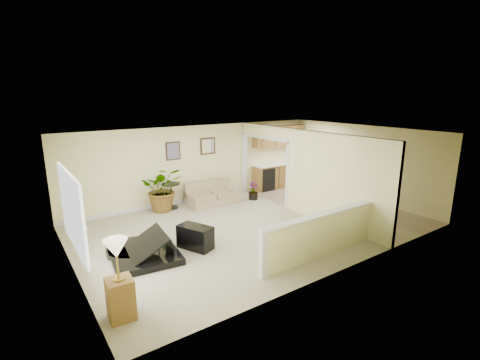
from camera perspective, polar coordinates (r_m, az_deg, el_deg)
floor at (r=9.57m, az=2.23°, el=-7.46°), size 9.00×9.00×0.00m
back_wall at (r=11.66m, az=-6.60°, el=2.78°), size 9.00×0.04×2.50m
front_wall at (r=7.13m, az=17.01°, el=-5.05°), size 9.00×0.04×2.50m
left_wall at (r=7.51m, az=-26.45°, el=-4.97°), size 0.04×6.00×2.50m
right_wall at (r=12.37m, az=19.22°, el=2.73°), size 0.04×6.00×2.50m
ceiling at (r=8.96m, az=2.38°, el=7.58°), size 9.00×6.00×0.04m
kitchen_vinyl at (r=11.63m, az=14.77°, el=-3.97°), size 2.70×6.00×0.01m
interior_partition at (r=10.53m, az=9.32°, el=1.29°), size 0.18×5.99×2.50m
pony_half_wall at (r=7.85m, az=12.96°, el=-8.69°), size 3.42×0.22×1.00m
left_window at (r=6.97m, az=-25.87°, el=-4.55°), size 0.05×2.15×1.45m
wall_art_left at (r=11.14m, az=-10.92°, el=4.71°), size 0.48×0.04×0.58m
wall_mirror at (r=11.69m, az=-5.31°, el=5.57°), size 0.55×0.04×0.55m
kitchen_cabinets at (r=13.31m, az=6.20°, el=2.51°), size 2.36×0.65×2.33m
piano at (r=7.83m, az=-16.02°, el=-8.68°), size 1.75×1.80×1.32m
piano_bench at (r=8.21m, az=-7.34°, el=-9.28°), size 0.70×0.91×0.54m
loveseat at (r=11.38m, az=-4.73°, el=-2.10°), size 1.65×0.96×0.93m
accent_table at (r=11.02m, az=-11.23°, el=-2.00°), size 0.55×0.55×0.80m
palm_plant at (r=10.83m, az=-12.51°, el=-1.48°), size 1.54×1.44×1.37m
small_plant at (r=11.80m, az=2.19°, el=-1.99°), size 0.36×0.36×0.60m
lamp_stand at (r=6.00m, az=-19.18°, el=-16.07°), size 0.42×0.42×1.36m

